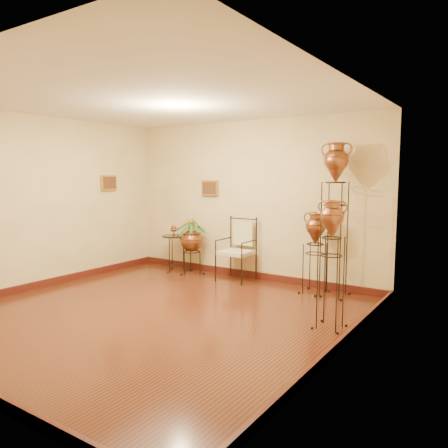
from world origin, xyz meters
The scene contains 8 objects.
ground centered at (0.00, 0.00, 0.00)m, with size 5.00×5.00×0.00m, color #592515.
room_shell centered at (-0.01, 0.01, 1.73)m, with size 5.02×5.02×2.81m.
amphora_tall centered at (1.69, 2.15, 1.20)m, with size 0.57×0.57×2.35m.
amphora_mid centered at (2.15, 0.76, 0.79)m, with size 0.40×0.40×1.57m.
amphora_short centered at (1.39, 2.15, 0.64)m, with size 0.46×0.46×1.29m.
planter_urn centered at (-1.05, 2.15, 0.68)m, with size 0.85×0.85×1.22m.
armchair centered at (-0.07, 2.15, 0.55)m, with size 0.61×0.57×1.09m.
side_table centered at (-1.45, 2.15, 0.36)m, with size 0.49×0.49×0.88m.
Camera 1 is at (3.93, -4.21, 1.84)m, focal length 35.00 mm.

